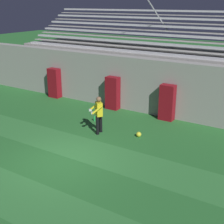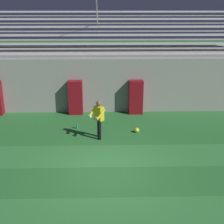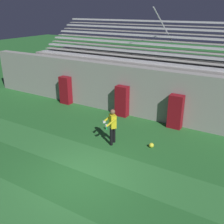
# 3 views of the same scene
# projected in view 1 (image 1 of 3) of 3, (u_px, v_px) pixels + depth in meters

# --- Properties ---
(ground_plane) EXTENTS (80.00, 80.00, 0.00)m
(ground_plane) POSITION_uv_depth(u_px,v_px,m) (62.00, 161.00, 11.33)
(ground_plane) COLOR #286B2D
(turf_stripe_mid) EXTENTS (28.00, 1.80, 0.01)m
(turf_stripe_mid) POSITION_uv_depth(u_px,v_px,m) (10.00, 193.00, 9.41)
(turf_stripe_mid) COLOR #337A38
(turf_stripe_mid) RESTS_ON ground
(turf_stripe_far) EXTENTS (28.00, 1.80, 0.01)m
(turf_stripe_far) POSITION_uv_depth(u_px,v_px,m) (82.00, 149.00, 12.28)
(turf_stripe_far) COLOR #337A38
(turf_stripe_far) RESTS_ON ground
(back_wall) EXTENTS (24.00, 0.60, 2.80)m
(back_wall) POSITION_uv_depth(u_px,v_px,m) (144.00, 85.00, 16.05)
(back_wall) COLOR #999691
(back_wall) RESTS_ON ground
(padding_pillar_gate_left) EXTENTS (0.71, 0.44, 1.75)m
(padding_pillar_gate_left) POSITION_uv_depth(u_px,v_px,m) (113.00, 93.00, 16.56)
(padding_pillar_gate_left) COLOR maroon
(padding_pillar_gate_left) RESTS_ON ground
(padding_pillar_gate_right) EXTENTS (0.71, 0.44, 1.75)m
(padding_pillar_gate_right) POSITION_uv_depth(u_px,v_px,m) (167.00, 103.00, 15.01)
(padding_pillar_gate_right) COLOR maroon
(padding_pillar_gate_right) RESTS_ON ground
(padding_pillar_far_left) EXTENTS (0.71, 0.44, 1.75)m
(padding_pillar_far_left) POSITION_uv_depth(u_px,v_px,m) (54.00, 83.00, 18.61)
(padding_pillar_far_left) COLOR maroon
(padding_pillar_far_left) RESTS_ON ground
(bleacher_stand) EXTENTS (18.00, 4.75, 5.83)m
(bleacher_stand) POSITION_uv_depth(u_px,v_px,m) (165.00, 73.00, 18.16)
(bleacher_stand) COLOR #999691
(bleacher_stand) RESTS_ON ground
(goalkeeper) EXTENTS (0.74, 0.73, 1.67)m
(goalkeeper) POSITION_uv_depth(u_px,v_px,m) (99.00, 113.00, 13.41)
(goalkeeper) COLOR black
(goalkeeper) RESTS_ON ground
(soccer_ball) EXTENTS (0.22, 0.22, 0.22)m
(soccer_ball) POSITION_uv_depth(u_px,v_px,m) (139.00, 134.00, 13.32)
(soccer_ball) COLOR yellow
(soccer_ball) RESTS_ON ground
(water_bottle) EXTENTS (0.07, 0.07, 0.24)m
(water_bottle) POSITION_uv_depth(u_px,v_px,m) (94.00, 119.00, 15.09)
(water_bottle) COLOR green
(water_bottle) RESTS_ON ground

